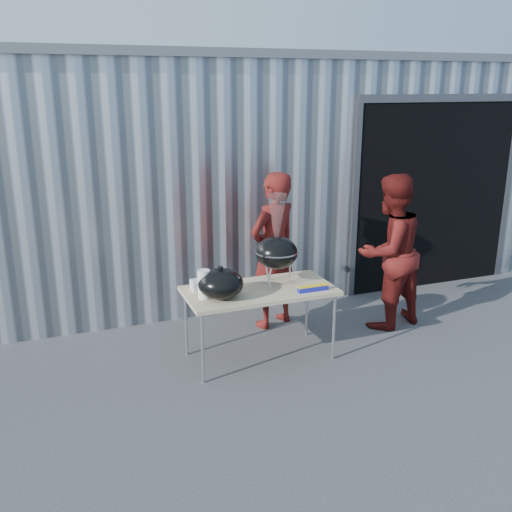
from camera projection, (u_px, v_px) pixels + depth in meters
name	position (u px, v px, depth m)	size (l,w,h in m)	color
ground	(250.00, 380.00, 5.46)	(80.00, 80.00, 0.00)	#3B3B3E
building	(206.00, 159.00, 9.43)	(8.20, 6.20, 3.10)	silver
folding_table	(259.00, 293.00, 5.73)	(1.50, 0.75, 0.75)	tan
kettle_grill	(277.00, 245.00, 5.73)	(0.44, 0.44, 0.94)	black
grill_lid	(221.00, 284.00, 5.44)	(0.44, 0.44, 0.32)	black
paper_towels	(204.00, 284.00, 5.43)	(0.12, 0.12, 0.28)	white
white_tub	(201.00, 285.00, 5.68)	(0.20, 0.15, 0.10)	white
foil_box	(313.00, 288.00, 5.64)	(0.32, 0.05, 0.06)	#171B96
person_cook	(273.00, 251.00, 6.49)	(0.66, 0.43, 1.80)	#551310
person_bystander	(389.00, 252.00, 6.48)	(0.87, 0.67, 1.78)	#551310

